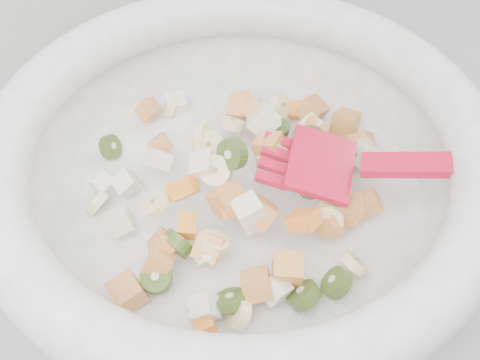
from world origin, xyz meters
TOP-DOWN VIEW (x-y plane):
  - mixing_bowl at (0.03, 1.45)m, footprint 0.46×0.43m

SIDE VIEW (x-z plane):
  - mixing_bowl at x=0.03m, z-range 0.90..1.03m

